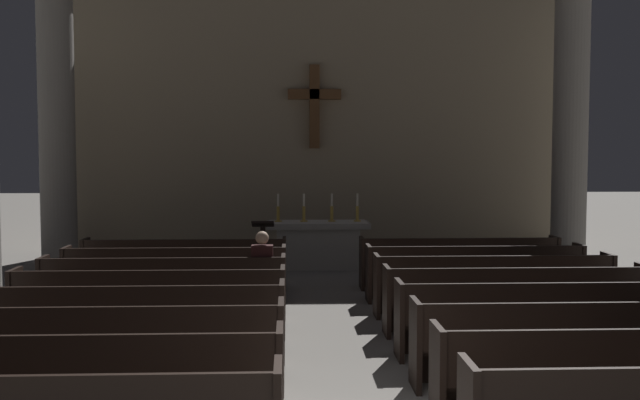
# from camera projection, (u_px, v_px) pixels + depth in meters

# --- Properties ---
(pew_left_row_2) EXTENTS (3.63, 0.50, 0.95)m
(pew_left_row_2) POSITION_uv_depth(u_px,v_px,m) (76.00, 383.00, 6.45)
(pew_left_row_2) COLOR black
(pew_left_row_2) RESTS_ON ground
(pew_left_row_3) EXTENTS (3.63, 0.50, 0.95)m
(pew_left_row_3) POSITION_uv_depth(u_px,v_px,m) (108.00, 348.00, 7.58)
(pew_left_row_3) COLOR black
(pew_left_row_3) RESTS_ON ground
(pew_left_row_4) EXTENTS (3.63, 0.50, 0.95)m
(pew_left_row_4) POSITION_uv_depth(u_px,v_px,m) (132.00, 323.00, 8.71)
(pew_left_row_4) COLOR black
(pew_left_row_4) RESTS_ON ground
(pew_left_row_5) EXTENTS (3.63, 0.50, 0.95)m
(pew_left_row_5) POSITION_uv_depth(u_px,v_px,m) (150.00, 303.00, 9.85)
(pew_left_row_5) COLOR black
(pew_left_row_5) RESTS_ON ground
(pew_left_row_6) EXTENTS (3.63, 0.50, 0.95)m
(pew_left_row_6) POSITION_uv_depth(u_px,v_px,m) (164.00, 287.00, 10.98)
(pew_left_row_6) COLOR black
(pew_left_row_6) RESTS_ON ground
(pew_left_row_7) EXTENTS (3.63, 0.50, 0.95)m
(pew_left_row_7) POSITION_uv_depth(u_px,v_px,m) (176.00, 275.00, 12.11)
(pew_left_row_7) COLOR black
(pew_left_row_7) RESTS_ON ground
(pew_left_row_8) EXTENTS (3.63, 0.50, 0.95)m
(pew_left_row_8) POSITION_uv_depth(u_px,v_px,m) (185.00, 264.00, 13.25)
(pew_left_row_8) COLOR black
(pew_left_row_8) RESTS_ON ground
(pew_right_row_2) EXTENTS (3.63, 0.50, 0.95)m
(pew_right_row_2) POSITION_uv_depth(u_px,v_px,m) (633.00, 375.00, 6.66)
(pew_right_row_2) COLOR black
(pew_right_row_2) RESTS_ON ground
(pew_right_row_3) EXTENTS (3.63, 0.50, 0.95)m
(pew_right_row_3) POSITION_uv_depth(u_px,v_px,m) (583.00, 343.00, 7.79)
(pew_right_row_3) COLOR black
(pew_right_row_3) RESTS_ON ground
(pew_right_row_4) EXTENTS (3.63, 0.50, 0.95)m
(pew_right_row_4) POSITION_uv_depth(u_px,v_px,m) (545.00, 319.00, 8.92)
(pew_right_row_4) COLOR black
(pew_right_row_4) RESTS_ON ground
(pew_right_row_5) EXTENTS (3.63, 0.50, 0.95)m
(pew_right_row_5) POSITION_uv_depth(u_px,v_px,m) (516.00, 300.00, 10.06)
(pew_right_row_5) COLOR black
(pew_right_row_5) RESTS_ON ground
(pew_right_row_6) EXTENTS (3.63, 0.50, 0.95)m
(pew_right_row_6) POSITION_uv_depth(u_px,v_px,m) (493.00, 285.00, 11.19)
(pew_right_row_6) COLOR black
(pew_right_row_6) RESTS_ON ground
(pew_right_row_7) EXTENTS (3.63, 0.50, 0.95)m
(pew_right_row_7) POSITION_uv_depth(u_px,v_px,m) (475.00, 273.00, 12.32)
(pew_right_row_7) COLOR black
(pew_right_row_7) RESTS_ON ground
(pew_right_row_8) EXTENTS (3.63, 0.50, 0.95)m
(pew_right_row_8) POSITION_uv_depth(u_px,v_px,m) (459.00, 262.00, 13.46)
(pew_right_row_8) COLOR black
(pew_right_row_8) RESTS_ON ground
(column_left_third) EXTENTS (1.13, 1.13, 6.06)m
(column_left_third) POSITION_uv_depth(u_px,v_px,m) (57.00, 131.00, 15.60)
(column_left_third) COLOR gray
(column_left_third) RESTS_ON ground
(column_right_third) EXTENTS (1.13, 1.13, 6.06)m
(column_right_third) POSITION_uv_depth(u_px,v_px,m) (570.00, 132.00, 16.07)
(column_right_third) COLOR gray
(column_right_third) RESTS_ON ground
(altar) EXTENTS (2.20, 0.90, 1.01)m
(altar) POSITION_uv_depth(u_px,v_px,m) (318.00, 244.00, 15.80)
(altar) COLOR #A8A399
(altar) RESTS_ON ground
(candlestick_outer_left) EXTENTS (0.16, 0.16, 0.60)m
(candlestick_outer_left) POSITION_uv_depth(u_px,v_px,m) (278.00, 213.00, 15.72)
(candlestick_outer_left) COLOR #B79338
(candlestick_outer_left) RESTS_ON altar
(candlestick_inner_left) EXTENTS (0.16, 0.16, 0.60)m
(candlestick_inner_left) POSITION_uv_depth(u_px,v_px,m) (304.00, 213.00, 15.74)
(candlestick_inner_left) COLOR #B79338
(candlestick_inner_left) RESTS_ON altar
(candlestick_inner_right) EXTENTS (0.16, 0.16, 0.60)m
(candlestick_inner_right) POSITION_uv_depth(u_px,v_px,m) (332.00, 213.00, 15.77)
(candlestick_inner_right) COLOR #B79338
(candlestick_inner_right) RESTS_ON altar
(candlestick_outer_right) EXTENTS (0.16, 0.16, 0.60)m
(candlestick_outer_right) POSITION_uv_depth(u_px,v_px,m) (357.00, 213.00, 15.79)
(candlestick_outer_right) COLOR #B79338
(candlestick_outer_right) RESTS_ON altar
(apse_with_cross) EXTENTS (12.27, 0.49, 6.51)m
(apse_with_cross) POSITION_uv_depth(u_px,v_px,m) (314.00, 121.00, 17.92)
(apse_with_cross) COLOR gray
(apse_with_cross) RESTS_ON ground
(lectern) EXTENTS (0.44, 0.36, 1.15)m
(lectern) POSITION_uv_depth(u_px,v_px,m) (263.00, 251.00, 14.55)
(lectern) COLOR black
(lectern) RESTS_ON ground
(lone_worshipper) EXTENTS (0.32, 0.43, 1.32)m
(lone_worshipper) POSITION_uv_depth(u_px,v_px,m) (263.00, 272.00, 11.07)
(lone_worshipper) COLOR #26262B
(lone_worshipper) RESTS_ON ground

